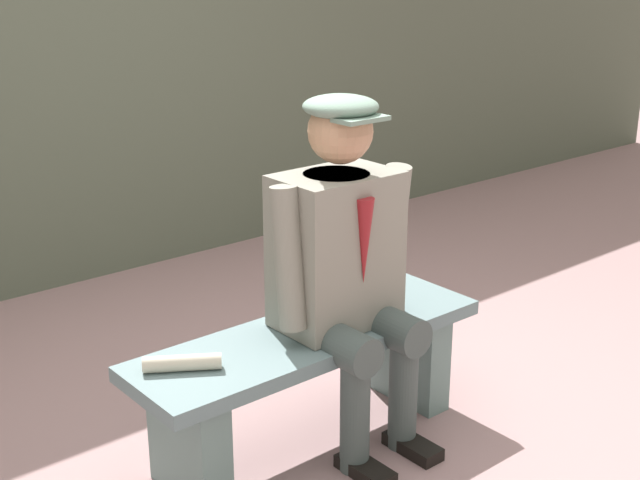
# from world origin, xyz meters

# --- Properties ---
(ground_plane) EXTENTS (30.00, 30.00, 0.00)m
(ground_plane) POSITION_xyz_m (0.00, 0.00, 0.00)
(ground_plane) COLOR gray
(bench) EXTENTS (1.43, 0.43, 0.47)m
(bench) POSITION_xyz_m (0.00, 0.00, 0.32)
(bench) COLOR slate
(bench) RESTS_ON ground
(seated_man) EXTENTS (0.61, 0.58, 1.35)m
(seated_man) POSITION_xyz_m (-0.13, 0.05, 0.75)
(seated_man) COLOR gray
(seated_man) RESTS_ON ground
(rolled_magazine) EXTENTS (0.25, 0.19, 0.06)m
(rolled_magazine) POSITION_xyz_m (0.53, -0.03, 0.50)
(rolled_magazine) COLOR beige
(rolled_magazine) RESTS_ON bench
(stadium_wall) EXTENTS (12.00, 0.24, 2.22)m
(stadium_wall) POSITION_xyz_m (0.00, -2.30, 1.11)
(stadium_wall) COLOR #505948
(stadium_wall) RESTS_ON ground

